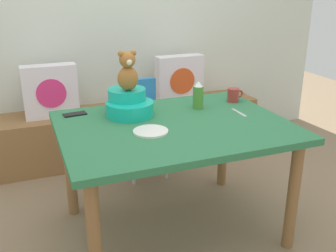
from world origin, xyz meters
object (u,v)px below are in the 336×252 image
Objects in this scene: ketchup_bottle at (198,96)px; highchair at (143,115)px; pillow_floral_right at (179,79)px; dining_table at (174,138)px; cell_phone at (75,114)px; coffee_mug at (233,95)px; infant_seat_teal at (129,104)px; dinner_plate_near at (151,131)px; teddy_bear at (128,72)px; pillow_floral_left at (50,91)px.

highchair is at bearing 107.86° from ketchup_bottle.
pillow_floral_right reaches higher than highchair.
dining_table is 1.72× the size of highchair.
dining_table is at bearing -131.70° from cell_phone.
coffee_mug is (0.49, -0.56, 0.27)m from highchair.
pillow_floral_right reaches higher than dining_table.
infant_seat_teal is 0.35m from dinner_plate_near.
teddy_bear is 1.74× the size of cell_phone.
coffee_mug reaches higher than dining_table.
pillow_floral_right is 0.98m from coffee_mug.
ketchup_bottle is (-0.30, -1.02, 0.15)m from pillow_floral_right.
highchair is (0.07, 0.83, -0.13)m from dining_table.
coffee_mug is (0.00, -0.97, 0.11)m from pillow_floral_right.
pillow_floral_right is 1.36m from dining_table.
teddy_bear reaches higher than dining_table.
teddy_bear is 1.35× the size of ketchup_bottle.
cell_phone is (-0.53, 0.38, 0.10)m from dining_table.
dining_table is 0.66m from cell_phone.
pillow_floral_right is 1.29m from teddy_bear.
coffee_mug is at bearing 25.70° from dinner_plate_near.
ketchup_bottle is (0.47, -0.04, -0.19)m from teddy_bear.
dining_table is at bearing -51.98° from infant_seat_teal.
cell_phone is (-0.60, -0.45, 0.22)m from highchair.
cell_phone reaches higher than dining_table.
pillow_floral_left is at bearing 148.16° from highchair.
dinner_plate_near is (-0.24, -0.91, 0.22)m from highchair.
infant_seat_teal is 2.75× the size of coffee_mug.
highchair is at bearing 85.36° from dining_table.
teddy_bear is at bearing -115.48° from highchair.
dinner_plate_near reaches higher than cell_phone.
coffee_mug reaches higher than cell_phone.
dinner_plate_near is 0.58m from cell_phone.
pillow_floral_right is 2.20× the size of dinner_plate_near.
infant_seat_teal is at bearing 90.00° from teddy_bear.
teddy_bear is 0.44m from dinner_plate_near.
pillow_floral_right is 2.38× the size of ketchup_bottle.
pillow_floral_left is 1.40m from dinner_plate_near.
cell_phone is at bearing 144.10° from dining_table.
highchair is (-0.49, -0.42, -0.16)m from pillow_floral_right.
highchair is 3.16× the size of teddy_bear.
infant_seat_teal is 0.47m from ketchup_bottle.
coffee_mug reaches higher than dinner_plate_near.
pillow_floral_left is 1.33× the size of infant_seat_teal.
teddy_bear is 2.08× the size of coffee_mug.
highchair is 5.49× the size of cell_phone.
infant_seat_teal is (-0.20, 0.26, 0.16)m from dining_table.
highchair is at bearing -59.00° from cell_phone.
ketchup_bottle is at bearing -72.14° from highchair.
dinner_plate_near is (0.03, -0.34, -0.07)m from infant_seat_teal.
dinner_plate_near is at bearing -145.06° from ketchup_bottle.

